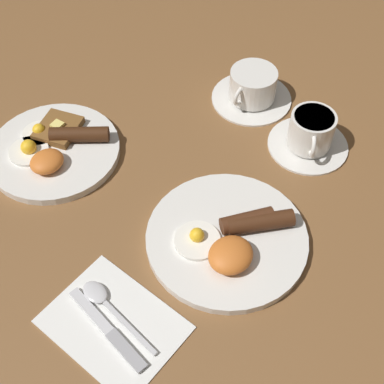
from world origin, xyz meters
name	(u,v)px	position (x,y,z in m)	size (l,w,h in m)	color
ground_plane	(226,241)	(0.00, 0.00, 0.00)	(3.00, 3.00, 0.00)	brown
breakfast_plate_near	(229,238)	(0.00, -0.01, 0.01)	(0.26, 0.26, 0.05)	silver
breakfast_plate_far	(54,148)	(-0.09, 0.36, 0.01)	(0.24, 0.24, 0.04)	silver
teacup_near	(310,134)	(0.26, 0.04, 0.03)	(0.15, 0.15, 0.08)	silver
teacup_far	(252,88)	(0.28, 0.20, 0.03)	(0.16, 0.16, 0.07)	silver
napkin	(113,324)	(-0.22, 0.01, 0.00)	(0.15, 0.19, 0.01)	white
knife	(111,333)	(-0.24, 0.00, 0.01)	(0.02, 0.17, 0.01)	silver
spoon	(103,300)	(-0.21, 0.05, 0.01)	(0.03, 0.16, 0.01)	silver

